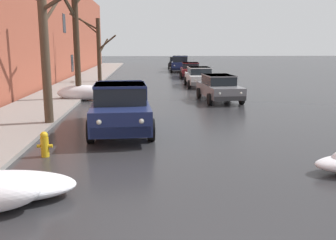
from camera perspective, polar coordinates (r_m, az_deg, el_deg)
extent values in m
cube|color=gray|center=(22.57, -16.64, 3.32)|extent=(3.31, 80.00, 0.13)
cube|color=#9E4C38|center=(23.01, -22.68, 14.14)|extent=(0.60, 80.00, 8.98)
cube|color=black|center=(37.64, -14.35, 8.35)|extent=(0.08, 1.10, 1.60)
cube|color=black|center=(34.88, -15.52, 13.96)|extent=(0.08, 1.10, 1.60)
ellipsoid|color=white|center=(32.53, 6.11, 6.51)|extent=(2.77, 1.35, 0.64)
ellipsoid|color=white|center=(32.46, 4.71, 6.52)|extent=(0.76, 0.64, 0.64)
ellipsoid|color=white|center=(21.32, -12.80, 4.05)|extent=(2.78, 0.90, 0.85)
ellipsoid|color=white|center=(21.51, -12.85, 3.56)|extent=(0.53, 0.44, 0.44)
ellipsoid|color=white|center=(21.59, -14.69, 3.89)|extent=(0.88, 0.73, 0.73)
cylinder|color=#4C3D2D|center=(14.73, -18.39, 13.43)|extent=(0.33, 0.33, 7.42)
cylinder|color=#4C3D2D|center=(15.46, -16.78, 16.37)|extent=(0.71, 1.64, 1.57)
cylinder|color=#382B1E|center=(21.16, -13.79, 12.82)|extent=(0.32, 0.32, 7.38)
cylinder|color=#382B1E|center=(20.51, -14.98, 16.45)|extent=(0.56, 1.68, 1.42)
cylinder|color=#382B1E|center=(20.50, -15.14, 16.98)|extent=(0.65, 1.78, 1.44)
cylinder|color=#382B1E|center=(30.87, -10.45, 10.25)|extent=(0.31, 0.31, 5.07)
cylinder|color=#382B1E|center=(31.43, -9.79, 10.94)|extent=(0.76, 1.34, 1.28)
cylinder|color=#382B1E|center=(31.15, -11.92, 13.76)|extent=(1.55, 0.44, 1.30)
cylinder|color=#382B1E|center=(30.82, -12.63, 14.36)|extent=(2.16, 0.63, 1.29)
cylinder|color=#382B1E|center=(30.43, -9.23, 11.55)|extent=(1.54, 0.87, 1.17)
cube|color=navy|center=(13.51, -7.17, 1.49)|extent=(2.18, 5.38, 0.76)
cube|color=black|center=(12.67, -7.26, 4.04)|extent=(1.75, 1.78, 0.64)
cube|color=navy|center=(12.64, -7.29, 5.30)|extent=(1.79, 1.84, 0.08)
cube|color=navy|center=(14.49, -3.69, 4.62)|extent=(0.25, 2.54, 0.44)
cube|color=navy|center=(14.50, -10.73, 4.45)|extent=(0.25, 2.54, 0.44)
cube|color=navy|center=(15.99, -7.18, 5.19)|extent=(1.78, 0.20, 0.44)
cube|color=#B7B7BC|center=(11.01, -7.19, -1.82)|extent=(1.79, 0.22, 0.32)
sphere|color=white|center=(10.92, -4.04, -0.15)|extent=(0.16, 0.16, 0.16)
sphere|color=white|center=(10.93, -10.43, -0.30)|extent=(0.16, 0.16, 0.16)
cylinder|color=black|center=(12.06, -2.60, -1.47)|extent=(0.26, 0.73, 0.72)
cylinder|color=black|center=(12.07, -11.70, -1.68)|extent=(0.26, 0.73, 0.72)
cylinder|color=black|center=(15.16, -3.49, 1.17)|extent=(0.26, 0.73, 0.72)
cylinder|color=black|center=(15.17, -10.73, 1.00)|extent=(0.26, 0.73, 0.72)
cube|color=slate|center=(20.73, 7.79, 4.51)|extent=(1.97, 4.20, 0.60)
cube|color=black|center=(20.87, 7.68, 6.10)|extent=(1.59, 2.22, 0.52)
cube|color=slate|center=(20.85, 7.70, 6.73)|extent=(1.62, 2.27, 0.06)
cube|color=#303032|center=(18.86, 9.39, 3.24)|extent=(1.63, 0.24, 0.22)
cube|color=#303032|center=(22.66, 6.44, 4.66)|extent=(1.63, 0.24, 0.22)
cylinder|color=black|center=(19.82, 11.12, 3.22)|extent=(0.22, 0.61, 0.60)
cylinder|color=black|center=(19.34, 6.33, 3.16)|extent=(0.22, 0.61, 0.60)
cylinder|color=black|center=(22.21, 9.02, 4.15)|extent=(0.22, 0.61, 0.60)
cylinder|color=black|center=(21.78, 4.72, 4.11)|extent=(0.22, 0.61, 0.60)
sphere|color=silver|center=(18.97, 11.01, 4.02)|extent=(0.14, 0.14, 0.14)
sphere|color=silver|center=(18.65, 7.85, 4.00)|extent=(0.14, 0.14, 0.14)
cube|color=silver|center=(27.91, 4.79, 6.31)|extent=(1.80, 4.42, 0.60)
cube|color=black|center=(28.08, 4.75, 7.49)|extent=(1.53, 2.30, 0.52)
cube|color=silver|center=(28.07, 4.75, 7.96)|extent=(1.57, 2.35, 0.06)
cube|color=slate|center=(25.81, 5.41, 5.49)|extent=(1.72, 0.14, 0.22)
cube|color=slate|center=(30.05, 4.24, 6.34)|extent=(1.72, 0.14, 0.22)
cylinder|color=black|center=(26.73, 7.07, 5.40)|extent=(0.19, 0.60, 0.60)
cylinder|color=black|center=(26.49, 3.24, 5.41)|extent=(0.19, 0.60, 0.60)
cylinder|color=black|center=(29.41, 6.16, 5.96)|extent=(0.19, 0.60, 0.60)
cylinder|color=black|center=(29.19, 2.67, 5.97)|extent=(0.19, 0.60, 0.60)
sphere|color=silver|center=(25.84, 6.68, 6.05)|extent=(0.14, 0.14, 0.14)
sphere|color=silver|center=(25.68, 4.16, 6.07)|extent=(0.14, 0.14, 0.14)
cube|color=maroon|center=(35.21, 3.40, 7.37)|extent=(1.92, 4.21, 0.60)
cube|color=black|center=(35.38, 3.39, 8.30)|extent=(1.57, 2.22, 0.52)
cube|color=maroon|center=(35.37, 3.39, 8.67)|extent=(1.60, 2.27, 0.06)
cube|color=black|center=(33.23, 3.61, 6.82)|extent=(1.65, 0.22, 0.22)
cube|color=black|center=(37.23, 3.21, 7.31)|extent=(1.65, 0.22, 0.22)
cylinder|color=black|center=(34.03, 4.98, 6.71)|extent=(0.21, 0.61, 0.60)
cylinder|color=black|center=(33.92, 2.06, 6.73)|extent=(0.21, 0.61, 0.60)
cylinder|color=black|center=(36.57, 4.63, 7.03)|extent=(0.21, 0.61, 0.60)
cylinder|color=black|center=(36.46, 1.91, 7.05)|extent=(0.21, 0.61, 0.60)
sphere|color=silver|center=(33.22, 4.56, 7.26)|extent=(0.14, 0.14, 0.14)
sphere|color=silver|center=(33.15, 2.66, 7.27)|extent=(0.14, 0.14, 0.14)
cube|color=navy|center=(43.09, 1.82, 8.30)|extent=(2.25, 4.78, 0.80)
cube|color=black|center=(43.10, 1.83, 9.28)|extent=(1.88, 3.37, 0.68)
cube|color=navy|center=(43.09, 1.83, 9.70)|extent=(1.92, 3.44, 0.06)
cube|color=black|center=(40.84, 1.85, 7.74)|extent=(1.84, 0.27, 0.22)
cube|color=black|center=(45.37, 1.79, 8.10)|extent=(1.84, 0.27, 0.22)
cylinder|color=black|center=(41.70, 3.17, 7.64)|extent=(0.23, 0.69, 0.68)
cylinder|color=black|center=(41.68, 0.51, 7.65)|extent=(0.23, 0.69, 0.68)
cylinder|color=black|center=(44.57, 3.04, 7.88)|extent=(0.23, 0.69, 0.68)
cylinder|color=black|center=(44.55, 0.55, 7.89)|extent=(0.23, 0.69, 0.68)
sphere|color=silver|center=(40.80, 2.72, 8.23)|extent=(0.14, 0.14, 0.14)
sphere|color=silver|center=(40.79, 0.99, 8.24)|extent=(0.14, 0.14, 0.14)
cube|color=black|center=(49.18, 1.19, 8.52)|extent=(1.99, 4.05, 0.60)
cube|color=black|center=(49.35, 1.19, 9.18)|extent=(1.63, 2.14, 0.52)
cube|color=black|center=(49.35, 1.19, 9.44)|extent=(1.67, 2.18, 0.06)
cube|color=black|center=(47.27, 1.24, 8.18)|extent=(1.74, 0.22, 0.22)
cube|color=black|center=(51.11, 1.14, 8.42)|extent=(1.74, 0.22, 0.22)
cylinder|color=black|center=(48.00, 2.31, 8.08)|extent=(0.21, 0.61, 0.60)
cylinder|color=black|center=(47.96, 0.13, 8.09)|extent=(0.21, 0.61, 0.60)
cylinder|color=black|center=(50.45, 2.19, 8.24)|extent=(0.21, 0.61, 0.60)
cylinder|color=black|center=(50.41, 0.12, 8.25)|extent=(0.21, 0.61, 0.60)
sphere|color=silver|center=(47.24, 1.95, 8.49)|extent=(0.14, 0.14, 0.14)
sphere|color=silver|center=(47.21, 0.54, 8.50)|extent=(0.14, 0.14, 0.14)
cylinder|color=gold|center=(10.88, -18.19, -3.91)|extent=(0.22, 0.22, 0.55)
sphere|color=gold|center=(10.80, -18.30, -2.22)|extent=(0.21, 0.21, 0.21)
cylinder|color=gold|center=(10.92, -19.01, -3.76)|extent=(0.10, 0.09, 0.09)
cylinder|color=gold|center=(10.84, -17.38, -3.77)|extent=(0.10, 0.09, 0.09)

